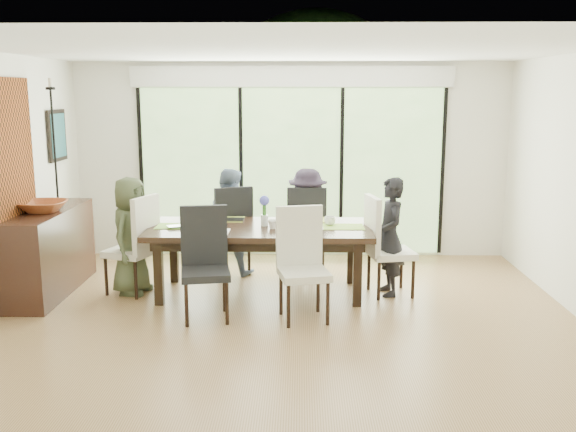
{
  "coord_description": "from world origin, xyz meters",
  "views": [
    {
      "loc": [
        0.14,
        -6.43,
        2.3
      ],
      "look_at": [
        0.0,
        0.25,
        1.0
      ],
      "focal_mm": 40.0,
      "sensor_mm": 36.0,
      "label": 1
    }
  ],
  "objects_px": {
    "person_far_right": "(307,222)",
    "cup_a": "(201,219)",
    "person_far_left": "(229,221)",
    "chair_far_right": "(307,229)",
    "chair_right_end": "(391,245)",
    "vase": "(264,220)",
    "chair_near_left": "(205,265)",
    "cup_c": "(330,221)",
    "bowl": "(43,207)",
    "chair_near_right": "(304,265)",
    "laptop": "(184,227)",
    "sideboard": "(50,252)",
    "table_top": "(260,229)",
    "chair_far_left": "(229,229)",
    "chair_left_end": "(130,244)",
    "person_right_end": "(390,237)",
    "person_left_end": "(131,236)",
    "cup_b": "(273,224)"
  },
  "relations": [
    {
      "from": "person_far_right",
      "to": "cup_a",
      "type": "xyz_separation_m",
      "value": [
        -1.25,
        -0.68,
        0.16
      ]
    },
    {
      "from": "person_far_left",
      "to": "chair_far_right",
      "type": "bearing_deg",
      "value": -165.68
    },
    {
      "from": "chair_right_end",
      "to": "person_far_left",
      "type": "bearing_deg",
      "value": 56.59
    },
    {
      "from": "vase",
      "to": "person_far_right",
      "type": "bearing_deg",
      "value": 57.34
    },
    {
      "from": "person_far_left",
      "to": "chair_near_left",
      "type": "bearing_deg",
      "value": 101.49
    },
    {
      "from": "cup_c",
      "to": "bowl",
      "type": "xyz_separation_m",
      "value": [
        -3.23,
        -0.2,
        0.19
      ]
    },
    {
      "from": "chair_near_right",
      "to": "laptop",
      "type": "bearing_deg",
      "value": 137.86
    },
    {
      "from": "sideboard",
      "to": "table_top",
      "type": "bearing_deg",
      "value": 0.07
    },
    {
      "from": "chair_near_left",
      "to": "laptop",
      "type": "height_order",
      "value": "chair_near_left"
    },
    {
      "from": "person_far_right",
      "to": "vase",
      "type": "height_order",
      "value": "person_far_right"
    },
    {
      "from": "vase",
      "to": "chair_far_right",
      "type": "bearing_deg",
      "value": 57.99
    },
    {
      "from": "chair_far_left",
      "to": "cup_a",
      "type": "height_order",
      "value": "chair_far_left"
    },
    {
      "from": "chair_far_right",
      "to": "chair_left_end",
      "type": "bearing_deg",
      "value": 25.08
    },
    {
      "from": "chair_near_right",
      "to": "cup_a",
      "type": "bearing_deg",
      "value": 127.19
    },
    {
      "from": "chair_left_end",
      "to": "person_far_left",
      "type": "relative_size",
      "value": 0.85
    },
    {
      "from": "chair_left_end",
      "to": "person_right_end",
      "type": "distance_m",
      "value": 2.98
    },
    {
      "from": "chair_far_right",
      "to": "bowl",
      "type": "relative_size",
      "value": 2.26
    },
    {
      "from": "vase",
      "to": "sideboard",
      "type": "relative_size",
      "value": 0.07
    },
    {
      "from": "person_left_end",
      "to": "bowl",
      "type": "xyz_separation_m",
      "value": [
        -0.95,
        -0.1,
        0.35
      ]
    },
    {
      "from": "person_right_end",
      "to": "cup_b",
      "type": "distance_m",
      "value": 1.34
    },
    {
      "from": "chair_far_right",
      "to": "vase",
      "type": "distance_m",
      "value": 0.98
    },
    {
      "from": "laptop",
      "to": "bowl",
      "type": "xyz_separation_m",
      "value": [
        -1.58,
        -0.0,
        0.23
      ]
    },
    {
      "from": "chair_right_end",
      "to": "person_right_end",
      "type": "xyz_separation_m",
      "value": [
        -0.02,
        0.0,
        0.1
      ]
    },
    {
      "from": "cup_a",
      "to": "laptop",
      "type": "bearing_deg",
      "value": -120.96
    },
    {
      "from": "chair_far_left",
      "to": "person_right_end",
      "type": "relative_size",
      "value": 0.85
    },
    {
      "from": "person_far_left",
      "to": "vase",
      "type": "bearing_deg",
      "value": 135.84
    },
    {
      "from": "chair_far_left",
      "to": "chair_far_right",
      "type": "xyz_separation_m",
      "value": [
        1.0,
        0.0,
        0.0
      ]
    },
    {
      "from": "chair_right_end",
      "to": "laptop",
      "type": "relative_size",
      "value": 3.33
    },
    {
      "from": "chair_far_right",
      "to": "laptop",
      "type": "relative_size",
      "value": 3.33
    },
    {
      "from": "table_top",
      "to": "person_far_right",
      "type": "xyz_separation_m",
      "value": [
        0.55,
        0.83,
        -0.08
      ]
    },
    {
      "from": "cup_b",
      "to": "bowl",
      "type": "distance_m",
      "value": 2.59
    },
    {
      "from": "chair_far_right",
      "to": "sideboard",
      "type": "relative_size",
      "value": 0.67
    },
    {
      "from": "person_left_end",
      "to": "person_far_left",
      "type": "relative_size",
      "value": 1.0
    },
    {
      "from": "vase",
      "to": "cup_a",
      "type": "bearing_deg",
      "value": 172.41
    },
    {
      "from": "person_right_end",
      "to": "person_far_left",
      "type": "distance_m",
      "value": 2.1
    },
    {
      "from": "chair_far_right",
      "to": "person_right_end",
      "type": "bearing_deg",
      "value": 140.13
    },
    {
      "from": "person_left_end",
      "to": "cup_a",
      "type": "bearing_deg",
      "value": -65.86
    },
    {
      "from": "chair_far_left",
      "to": "table_top",
      "type": "bearing_deg",
      "value": 95.36
    },
    {
      "from": "chair_near_left",
      "to": "person_far_left",
      "type": "distance_m",
      "value": 1.7
    },
    {
      "from": "cup_c",
      "to": "person_left_end",
      "type": "bearing_deg",
      "value": -177.49
    },
    {
      "from": "person_far_left",
      "to": "laptop",
      "type": "relative_size",
      "value": 3.91
    },
    {
      "from": "chair_near_left",
      "to": "cup_b",
      "type": "height_order",
      "value": "chair_near_left"
    },
    {
      "from": "chair_near_left",
      "to": "person_far_right",
      "type": "distance_m",
      "value": 2.0
    },
    {
      "from": "vase",
      "to": "bowl",
      "type": "relative_size",
      "value": 0.25
    },
    {
      "from": "chair_far_right",
      "to": "person_far_right",
      "type": "height_order",
      "value": "person_far_right"
    },
    {
      "from": "table_top",
      "to": "cup_a",
      "type": "relative_size",
      "value": 19.35
    },
    {
      "from": "cup_c",
      "to": "laptop",
      "type": "bearing_deg",
      "value": -173.09
    },
    {
      "from": "cup_c",
      "to": "chair_near_left",
      "type": "bearing_deg",
      "value": -143.27
    },
    {
      "from": "cup_b",
      "to": "chair_far_right",
      "type": "bearing_deg",
      "value": 67.17
    },
    {
      "from": "person_right_end",
      "to": "bowl",
      "type": "distance_m",
      "value": 3.93
    }
  ]
}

